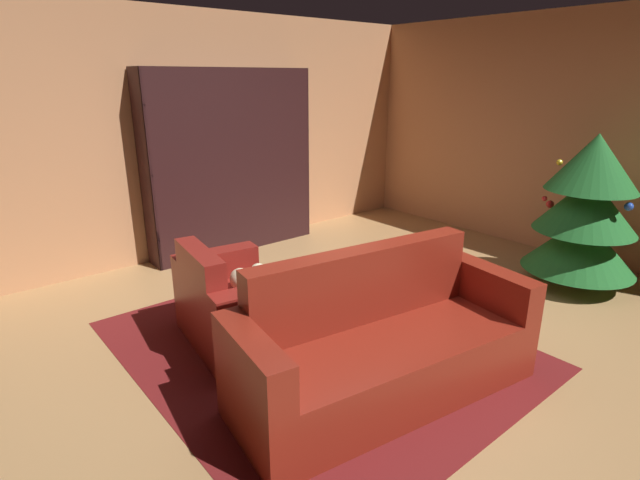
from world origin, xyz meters
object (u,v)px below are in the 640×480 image
object	(u,v)px
coffee_table	(331,301)
bookshelf_unit	(239,163)
decorated_tree	(586,210)
armchair_red	(235,308)
couch_red	(382,348)
book_stack_on_table	(330,293)
bottle_on_table	(323,274)

from	to	relation	value
coffee_table	bookshelf_unit	bearing A→B (deg)	162.98
bookshelf_unit	decorated_tree	size ratio (longest dim) A/B	1.39
armchair_red	decorated_tree	xyz separation A→B (m)	(1.17, 3.13, 0.47)
armchair_red	coffee_table	bearing A→B (deg)	39.73
armchair_red	couch_red	xyz separation A→B (m)	(1.14, 0.42, 0.02)
armchair_red	bookshelf_unit	bearing A→B (deg)	147.37
coffee_table	book_stack_on_table	distance (m)	0.11
bookshelf_unit	coffee_table	distance (m)	2.68
couch_red	coffee_table	xyz separation A→B (m)	(-0.57, 0.05, 0.11)
book_stack_on_table	bottle_on_table	xyz separation A→B (m)	(-0.21, 0.12, 0.04)
coffee_table	book_stack_on_table	xyz separation A→B (m)	(0.04, -0.04, 0.09)
coffee_table	decorated_tree	size ratio (longest dim) A/B	0.47
book_stack_on_table	coffee_table	bearing A→B (deg)	131.69
coffee_table	decorated_tree	xyz separation A→B (m)	(0.60, 2.66, 0.35)
bottle_on_table	decorated_tree	bearing A→B (deg)	73.33
book_stack_on_table	bottle_on_table	world-z (taller)	bottle_on_table
couch_red	coffee_table	world-z (taller)	couch_red
couch_red	bottle_on_table	xyz separation A→B (m)	(-0.74, 0.13, 0.24)
couch_red	decorated_tree	bearing A→B (deg)	89.36
couch_red	book_stack_on_table	xyz separation A→B (m)	(-0.53, 0.01, 0.20)
bottle_on_table	couch_red	bearing A→B (deg)	-9.98
armchair_red	decorated_tree	size ratio (longest dim) A/B	0.76
bookshelf_unit	bottle_on_table	bearing A→B (deg)	-16.50
armchair_red	couch_red	world-z (taller)	couch_red
bookshelf_unit	bottle_on_table	world-z (taller)	bookshelf_unit
coffee_table	decorated_tree	world-z (taller)	decorated_tree
book_stack_on_table	bottle_on_table	size ratio (longest dim) A/B	1.01
armchair_red	decorated_tree	world-z (taller)	decorated_tree
book_stack_on_table	couch_red	bearing A→B (deg)	-1.08
bookshelf_unit	couch_red	bearing A→B (deg)	-14.96
couch_red	decorated_tree	size ratio (longest dim) A/B	1.41
armchair_red	book_stack_on_table	bearing A→B (deg)	35.10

